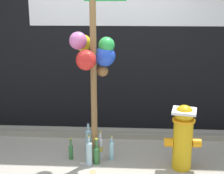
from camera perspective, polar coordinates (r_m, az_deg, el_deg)
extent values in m
plane|color=#ADA899|center=(4.26, -3.08, -13.95)|extent=(14.00, 14.00, 0.00)
cube|color=black|center=(5.25, -1.49, 11.56)|extent=(10.00, 0.20, 3.50)
cube|color=silver|center=(5.12, 2.90, 12.60)|extent=(3.03, 0.01, 0.41)
cube|color=gray|center=(5.16, -1.83, -8.10)|extent=(8.00, 0.12, 0.08)
cylinder|color=olive|center=(4.07, -3.17, 3.62)|extent=(0.08, 0.08, 2.52)
sphere|color=red|center=(3.93, -4.45, 4.59)|extent=(0.24, 0.24, 0.24)
sphere|color=yellow|center=(4.21, -4.96, 7.46)|extent=(0.21, 0.21, 0.21)
sphere|color=green|center=(4.08, -0.94, 7.14)|extent=(0.20, 0.20, 0.20)
sphere|color=#D66BB2|center=(4.12, -5.79, 7.83)|extent=(0.22, 0.22, 0.22)
sphere|color=blue|center=(4.10, -1.20, 5.27)|extent=(0.26, 0.26, 0.26)
sphere|color=brown|center=(4.15, -1.63, 2.77)|extent=(0.14, 0.14, 0.14)
sphere|color=brown|center=(4.13, -1.64, 4.28)|extent=(0.10, 0.10, 0.10)
sphere|color=brown|center=(4.13, -2.11, 4.71)|extent=(0.04, 0.04, 0.04)
sphere|color=brown|center=(4.12, -1.17, 4.70)|extent=(0.04, 0.04, 0.04)
sphere|color=brown|center=(4.09, -1.69, 4.16)|extent=(0.04, 0.04, 0.04)
cylinder|color=gold|center=(4.26, 11.87, -9.62)|extent=(0.24, 0.24, 0.62)
cylinder|color=orange|center=(4.14, 12.11, -5.53)|extent=(0.27, 0.27, 0.03)
sphere|color=gold|center=(4.12, 12.17, -4.53)|extent=(0.22, 0.22, 0.22)
cylinder|color=orange|center=(4.23, 9.57, -9.25)|extent=(0.11, 0.11, 0.11)
cylinder|color=orange|center=(4.28, 14.19, -9.21)|extent=(0.11, 0.11, 0.11)
cube|color=white|center=(4.10, 12.20, -4.01)|extent=(0.34, 0.34, 0.03)
cylinder|color=#B2DBEA|center=(4.33, -3.90, -11.30)|extent=(0.08, 0.08, 0.29)
cone|color=#B2DBEA|center=(4.26, -3.94, -9.34)|extent=(0.08, 0.08, 0.03)
cylinder|color=#B2DBEA|center=(4.24, -3.95, -8.77)|extent=(0.03, 0.03, 0.06)
cylinder|color=gold|center=(4.23, -3.96, -8.31)|extent=(0.04, 0.04, 0.01)
cylinder|color=#93CCE0|center=(4.70, -4.03, -9.10)|extent=(0.08, 0.08, 0.29)
cone|color=#93CCE0|center=(4.64, -4.06, -7.29)|extent=(0.08, 0.08, 0.03)
cylinder|color=#93CCE0|center=(4.62, -4.08, -6.65)|extent=(0.03, 0.03, 0.08)
cylinder|color=black|center=(4.60, -4.09, -6.11)|extent=(0.04, 0.04, 0.01)
cylinder|color=#337038|center=(4.37, -2.65, -11.62)|extent=(0.08, 0.08, 0.21)
cone|color=#337038|center=(4.32, -2.67, -10.18)|extent=(0.08, 0.08, 0.03)
cylinder|color=#337038|center=(4.29, -2.68, -9.44)|extent=(0.03, 0.03, 0.09)
cylinder|color=gold|center=(4.27, -2.69, -8.81)|extent=(0.04, 0.04, 0.01)
cylinder|color=silver|center=(4.50, -1.99, -10.42)|extent=(0.07, 0.07, 0.26)
cone|color=silver|center=(4.44, -2.01, -8.72)|extent=(0.07, 0.07, 0.03)
cylinder|color=silver|center=(4.42, -2.01, -8.12)|extent=(0.03, 0.03, 0.08)
cylinder|color=#D8C64C|center=(4.50, -1.99, -10.42)|extent=(0.07, 0.07, 0.07)
cylinder|color=gold|center=(4.40, -2.02, -7.59)|extent=(0.04, 0.04, 0.01)
cylinder|color=#93CCE0|center=(4.46, -0.07, -10.82)|extent=(0.07, 0.07, 0.24)
cone|color=#93CCE0|center=(4.40, -0.07, -9.25)|extent=(0.07, 0.07, 0.03)
cylinder|color=#93CCE0|center=(4.39, -0.07, -8.77)|extent=(0.02, 0.02, 0.05)
cylinder|color=gold|center=(4.37, -0.07, -8.39)|extent=(0.03, 0.03, 0.01)
cylinder|color=#337038|center=(4.52, -6.99, -10.99)|extent=(0.06, 0.06, 0.18)
cone|color=#337038|center=(4.48, -7.03, -9.80)|extent=(0.06, 0.06, 0.02)
cylinder|color=#337038|center=(4.45, -7.05, -9.21)|extent=(0.03, 0.03, 0.08)
cylinder|color=gold|center=(4.44, -7.07, -8.68)|extent=(0.03, 0.03, 0.01)
cube|color=silver|center=(5.14, 10.08, -8.87)|extent=(0.12, 0.13, 0.01)
cube|color=silver|center=(4.42, -4.57, -12.85)|extent=(0.16, 0.08, 0.01)
cube|color=tan|center=(4.23, -3.27, -14.15)|extent=(0.08, 0.08, 0.01)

